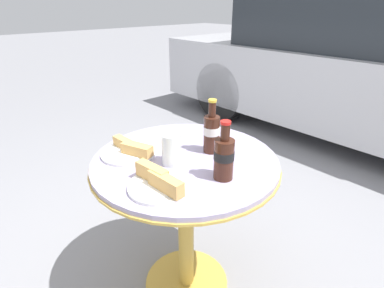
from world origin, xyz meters
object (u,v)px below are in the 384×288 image
Objects in this scene: lunch_plate_far at (160,182)px; parked_car at (377,72)px; cola_bottle_right at (212,132)px; cola_bottle_left at (223,157)px; bistro_table at (186,191)px; drinking_glass at (172,151)px; lunch_plate_near at (130,150)px.

parked_car is at bearing 95.15° from lunch_plate_far.
cola_bottle_right is 0.05× the size of parked_car.
bistro_table is at bearing 178.86° from cola_bottle_left.
drinking_glass reaches higher than lunch_plate_near.
parked_car is (-0.16, 2.74, -0.11)m from drinking_glass.
parked_car reaches higher than bistro_table.
lunch_plate_near reaches higher than bistro_table.
cola_bottle_right is (0.03, 0.12, 0.25)m from bistro_table.
parked_car is at bearing 93.30° from drinking_glass.
cola_bottle_right reaches higher than bistro_table.
drinking_glass is (-0.20, -0.07, -0.03)m from cola_bottle_left.
cola_bottle_left is 0.95× the size of lunch_plate_near.
drinking_glass is 0.03× the size of parked_car.
bistro_table is at bearing 116.91° from lunch_plate_far.
lunch_plate_far is at bearing -84.85° from parked_car.
lunch_plate_near is (-0.18, -0.08, -0.04)m from drinking_glass.
lunch_plate_near is (-0.39, -0.14, -0.07)m from cola_bottle_left.
lunch_plate_far is 2.89m from parked_car.
bistro_table is 0.30m from lunch_plate_near.
drinking_glass is at bearing 23.44° from lunch_plate_near.
cola_bottle_left is (0.21, -0.00, 0.25)m from bistro_table.
cola_bottle_left is at bearing 20.55° from lunch_plate_near.
parked_car is (-0.36, 2.68, -0.14)m from cola_bottle_left.
lunch_plate_near is (-0.21, -0.27, -0.07)m from cola_bottle_right.
lunch_plate_far is at bearing -77.01° from cola_bottle_right.
drinking_glass is at bearing -86.30° from bistro_table.
drinking_glass is 0.55× the size of lunch_plate_far.
cola_bottle_left is at bearing -1.14° from bistro_table.
parked_car is at bearing 89.51° from lunch_plate_near.
lunch_plate_near is at bearing -159.45° from cola_bottle_left.
bistro_table is 0.23m from drinking_glass.
cola_bottle_right reaches higher than cola_bottle_left.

